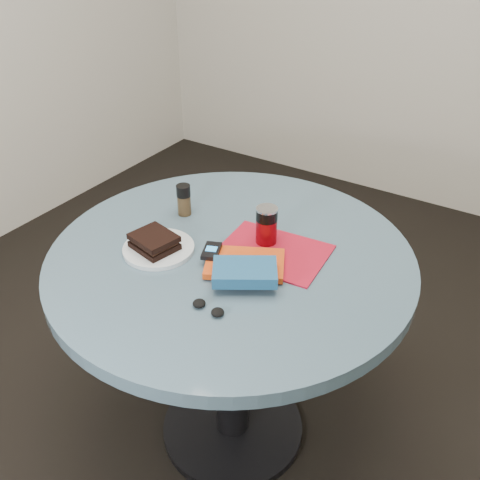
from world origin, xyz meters
The scene contains 11 objects.
ground centered at (0.00, 0.00, 0.00)m, with size 4.00×4.00×0.00m, color black.
table centered at (0.00, 0.00, 0.59)m, with size 1.00×1.00×0.75m.
plate centered at (-0.17, -0.10, 0.76)m, with size 0.20×0.20×0.01m, color silver.
sandwich centered at (-0.18, -0.11, 0.78)m, with size 0.13×0.12×0.04m.
soda_can centered at (0.06, 0.09, 0.81)m, with size 0.07×0.07×0.11m.
pepper_grinder centered at (-0.23, 0.10, 0.80)m, with size 0.05×0.05×0.10m.
magazine centered at (0.10, 0.06, 0.75)m, with size 0.29×0.21×0.01m, color maroon.
red_book centered at (0.07, -0.04, 0.76)m, with size 0.20×0.14×0.02m, color #B93B0E.
novel centered at (0.11, -0.10, 0.79)m, with size 0.16×0.10×0.03m, color navy.
mp3_player centered at (-0.02, -0.06, 0.78)m, with size 0.07×0.09×0.01m.
headphones centered at (0.09, -0.23, 0.76)m, with size 0.09×0.04×0.02m.
Camera 1 is at (0.67, -1.00, 1.57)m, focal length 40.00 mm.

